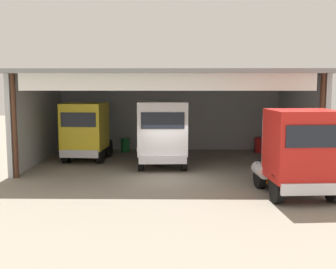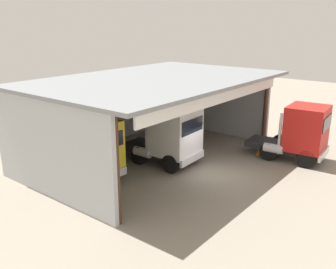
% 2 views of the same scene
% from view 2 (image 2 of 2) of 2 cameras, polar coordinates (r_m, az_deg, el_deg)
% --- Properties ---
extents(ground_plane, '(80.00, 80.00, 0.00)m').
position_cam_2_polar(ground_plane, '(22.16, 6.61, -5.89)').
color(ground_plane, gray).
rests_on(ground_plane, ground).
extents(workshop_shed, '(15.86, 10.48, 5.26)m').
position_cam_2_polar(workshop_shed, '(24.17, -4.00, 5.32)').
color(workshop_shed, '#ADB2B7').
rests_on(workshop_shed, ground).
extents(truck_yellow_center_right_bay, '(2.58, 4.81, 3.46)m').
position_cam_2_polar(truck_yellow_center_right_bay, '(20.94, -11.68, -2.14)').
color(truck_yellow_center_right_bay, yellow).
rests_on(truck_yellow_center_right_bay, ground).
extents(truck_white_center_left_bay, '(2.90, 5.09, 3.64)m').
position_cam_2_polar(truck_white_center_left_bay, '(22.71, 0.54, -0.09)').
color(truck_white_center_left_bay, white).
rests_on(truck_white_center_left_bay, ground).
extents(truck_red_center_bay, '(2.94, 5.07, 3.57)m').
position_cam_2_polar(truck_red_center_bay, '(24.90, 19.65, 0.34)').
color(truck_red_center_bay, red).
rests_on(truck_red_center_bay, ground).
extents(oil_drum, '(0.58, 0.58, 0.92)m').
position_cam_2_polar(oil_drum, '(24.95, -12.93, -2.46)').
color(oil_drum, '#197233').
rests_on(oil_drum, ground).
extents(tool_cart, '(0.90, 0.60, 1.00)m').
position_cam_2_polar(tool_cart, '(31.20, 0.15, 1.94)').
color(tool_cart, red).
rests_on(tool_cart, ground).
extents(traffic_cone, '(0.36, 0.36, 0.56)m').
position_cam_2_polar(traffic_cone, '(25.63, 13.73, -2.42)').
color(traffic_cone, orange).
rests_on(traffic_cone, ground).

